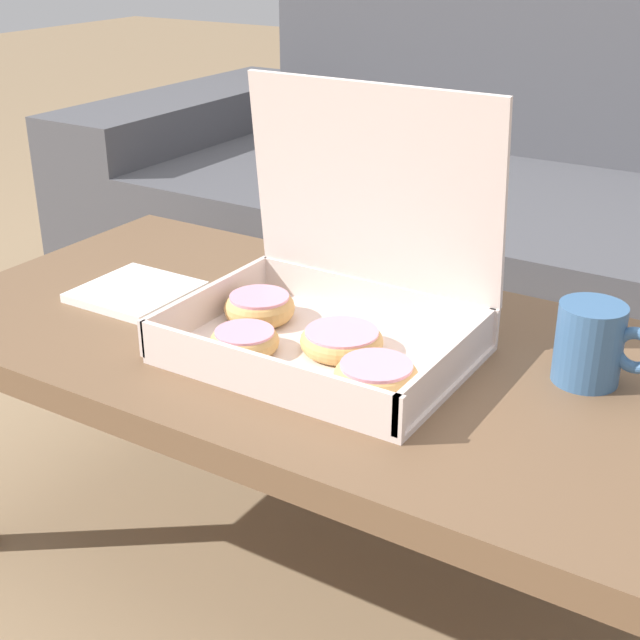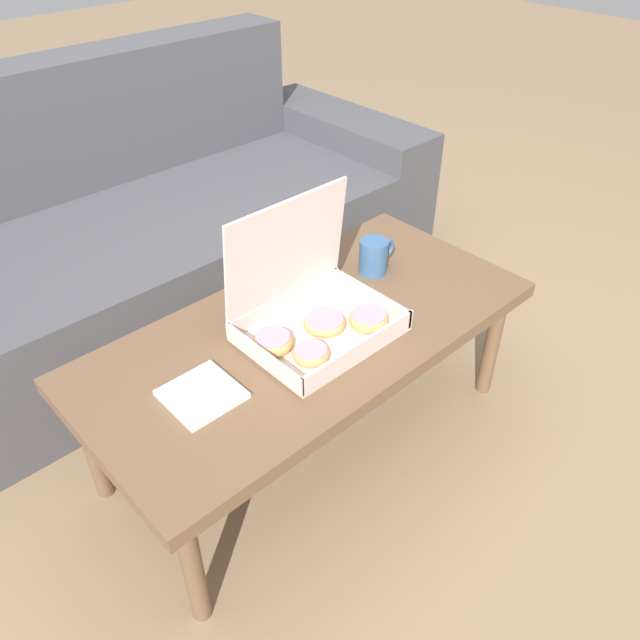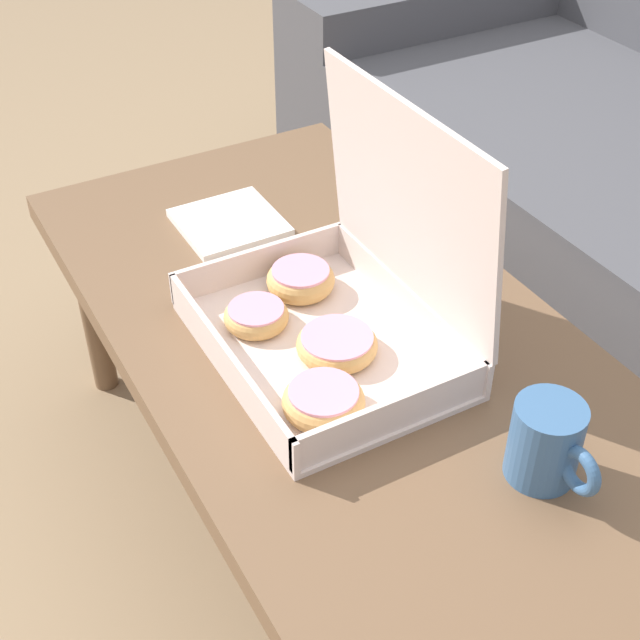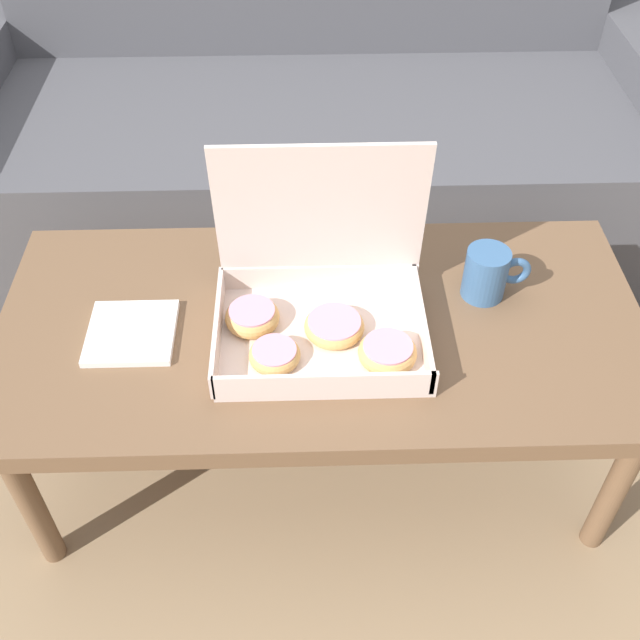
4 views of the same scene
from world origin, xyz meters
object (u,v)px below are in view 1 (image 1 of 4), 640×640
Objects in this scene: couch at (551,241)px; coffee_mug at (592,344)px; pastry_box at (326,308)px; coffee_table at (341,369)px.

coffee_mug is at bearing -69.46° from couch.
pastry_box is at bearing -90.49° from couch.
pastry_box is (-0.01, -0.03, 0.10)m from coffee_table.
pastry_box is 2.95× the size of coffee_mug.
couch reaches higher than coffee_table.
couch is 17.12× the size of coffee_mug.
couch reaches higher than pastry_box.
couch reaches higher than coffee_mug.
couch is 0.94m from pastry_box.
coffee_table is at bearing -167.72° from coffee_mug.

